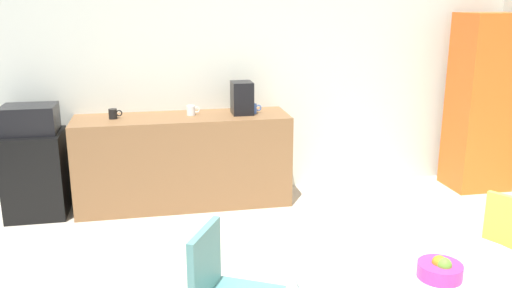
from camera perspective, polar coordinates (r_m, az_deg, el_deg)
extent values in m
cube|color=silver|center=(5.62, -1.90, 7.95)|extent=(6.00, 0.10, 2.60)
cube|color=brown|center=(5.39, -7.67, -1.76)|extent=(2.08, 0.60, 0.90)
cube|color=black|center=(5.51, -22.27, -2.96)|extent=(0.54, 0.54, 0.80)
cube|color=black|center=(5.38, -22.83, 2.43)|extent=(0.48, 0.38, 0.26)
cube|color=orange|center=(6.21, 22.84, 4.03)|extent=(0.60, 0.50, 1.87)
cylinder|color=white|center=(2.75, 17.34, -13.46)|extent=(1.22, 1.22, 0.03)
cylinder|color=silver|center=(3.92, 22.67, -13.33)|extent=(0.02, 0.02, 0.42)
cube|color=#D8CC4C|center=(3.64, 24.31, -11.82)|extent=(0.58, 0.58, 0.03)
cube|color=teal|center=(2.97, -5.45, -12.34)|extent=(0.21, 0.35, 0.38)
cylinder|color=#D8338C|center=(2.73, 18.89, -12.57)|extent=(0.21, 0.21, 0.07)
sphere|color=orange|center=(2.72, 18.85, -11.81)|extent=(0.07, 0.07, 0.07)
sphere|color=#66B233|center=(2.71, 19.30, -12.00)|extent=(0.07, 0.07, 0.07)
cylinder|color=white|center=(5.31, -6.92, 3.55)|extent=(0.08, 0.08, 0.09)
torus|color=white|center=(5.31, -6.29, 3.63)|extent=(0.06, 0.01, 0.06)
cylinder|color=#3F66BF|center=(5.36, -0.35, 3.77)|extent=(0.08, 0.08, 0.09)
torus|color=#3F66BF|center=(5.37, 0.26, 3.85)|extent=(0.06, 0.01, 0.06)
cylinder|color=black|center=(5.29, -14.92, 3.10)|extent=(0.08, 0.08, 0.09)
torus|color=black|center=(5.28, -14.30, 3.19)|extent=(0.06, 0.01, 0.06)
cube|color=black|center=(5.31, -1.50, 4.90)|extent=(0.20, 0.24, 0.32)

